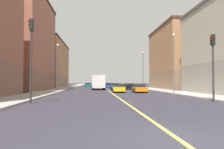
% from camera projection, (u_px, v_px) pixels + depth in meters
% --- Properties ---
extents(ground_plane, '(400.00, 400.00, 0.00)m').
position_uv_depth(ground_plane, '(177.00, 138.00, 6.48)').
color(ground_plane, '#2C2A33').
rests_on(ground_plane, ground).
extents(sidewalk_left, '(3.68, 168.00, 0.15)m').
position_uv_depth(sidewalk_left, '(142.00, 88.00, 56.06)').
color(sidewalk_left, '#9E9B93').
rests_on(sidewalk_left, ground).
extents(sidewalk_right, '(3.68, 168.00, 0.15)m').
position_uv_depth(sidewalk_right, '(66.00, 88.00, 54.57)').
color(sidewalk_right, '#9E9B93').
rests_on(sidewalk_right, ground).
extents(lane_center_stripe, '(0.16, 154.00, 0.01)m').
position_uv_depth(lane_center_stripe, '(104.00, 88.00, 55.31)').
color(lane_center_stripe, '#E5D14C').
rests_on(lane_center_stripe, ground).
extents(building_left_mid, '(9.69, 17.50, 13.54)m').
position_uv_depth(building_left_mid, '(180.00, 58.00, 48.27)').
color(building_left_mid, '#8F6B4F').
rests_on(building_left_mid, ground).
extents(building_right_midblock, '(9.69, 18.73, 17.21)m').
position_uv_depth(building_right_midblock, '(20.00, 44.00, 40.52)').
color(building_right_midblock, brown).
rests_on(building_right_midblock, ground).
extents(building_right_distant, '(9.69, 25.19, 13.04)m').
position_uv_depth(building_right_distant, '(47.00, 65.00, 63.30)').
color(building_right_distant, '#8F6B4F').
rests_on(building_right_distant, ground).
extents(traffic_light_left_near, '(0.40, 0.32, 5.59)m').
position_uv_depth(traffic_light_left_near, '(213.00, 58.00, 18.28)').
color(traffic_light_left_near, '#2D2D2D').
rests_on(traffic_light_left_near, ground).
extents(traffic_light_right_near, '(0.40, 0.32, 6.56)m').
position_uv_depth(traffic_light_right_near, '(31.00, 49.00, 17.16)').
color(traffic_light_right_near, '#2D2D2D').
rests_on(traffic_light_right_near, ground).
extents(street_lamp_left_near, '(0.36, 0.36, 8.10)m').
position_uv_depth(street_lamp_left_near, '(174.00, 57.00, 30.23)').
color(street_lamp_left_near, '#4C4C51').
rests_on(street_lamp_left_near, ground).
extents(street_lamp_right_near, '(0.36, 0.36, 7.56)m').
position_uv_depth(street_lamp_right_near, '(58.00, 63.00, 35.40)').
color(street_lamp_right_near, '#4C4C51').
rests_on(street_lamp_right_near, ground).
extents(street_lamp_left_far, '(0.36, 0.36, 8.20)m').
position_uv_depth(street_lamp_left_far, '(143.00, 66.00, 49.49)').
color(street_lamp_left_far, '#4C4C51').
rests_on(street_lamp_left_far, ground).
extents(car_green, '(1.85, 4.22, 1.35)m').
position_uv_depth(car_green, '(115.00, 86.00, 45.03)').
color(car_green, '#1E6B38').
rests_on(car_green, ground).
extents(car_blue, '(1.90, 4.01, 1.29)m').
position_uv_depth(car_blue, '(109.00, 85.00, 58.44)').
color(car_blue, '#23389E').
rests_on(car_blue, ground).
extents(car_teal, '(2.02, 4.12, 1.24)m').
position_uv_depth(car_teal, '(88.00, 85.00, 69.06)').
color(car_teal, '#196670').
rests_on(car_teal, ground).
extents(car_black, '(1.93, 3.94, 1.27)m').
position_uv_depth(car_black, '(129.00, 86.00, 45.77)').
color(car_black, black).
rests_on(car_black, ground).
extents(car_yellow, '(1.97, 4.27, 1.29)m').
position_uv_depth(car_yellow, '(119.00, 88.00, 33.97)').
color(car_yellow, gold).
rests_on(car_yellow, ground).
extents(car_orange, '(1.98, 4.15, 1.29)m').
position_uv_depth(car_orange, '(139.00, 88.00, 33.26)').
color(car_orange, orange).
rests_on(car_orange, ground).
extents(box_truck, '(2.54, 7.22, 2.90)m').
position_uv_depth(box_truck, '(98.00, 82.00, 44.58)').
color(box_truck, beige).
rests_on(box_truck, ground).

